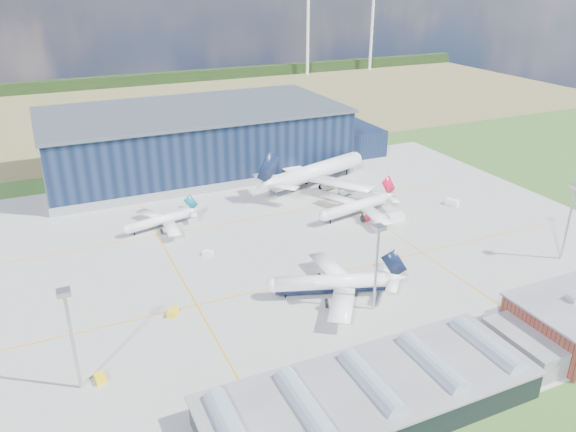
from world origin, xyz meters
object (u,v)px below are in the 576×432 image
object	(u,v)px
gse_cart_a	(326,218)
airliner_navy	(331,275)
gse_cart_b	(208,253)
car_b	(326,375)
light_mast_east	(571,210)
airliner_regional	(158,216)
airliner_widebody	(317,163)
gse_tug_c	(274,183)
light_mast_center	(377,254)
gse_van_b	(452,202)
gse_van_c	(495,315)
gse_tug_a	(100,378)
car_a	(417,346)
gse_tug_b	(173,313)
light_mast_west	(69,324)
airliner_red	(356,201)
hangar	(201,142)
gse_van_a	(395,217)

from	to	relation	value
gse_cart_a	airliner_navy	bearing A→B (deg)	-119.80
gse_cart_b	car_b	distance (m)	63.57
light_mast_east	airliner_regional	distance (m)	125.20
airliner_widebody	gse_tug_c	bearing A→B (deg)	137.00
light_mast_center	airliner_widebody	distance (m)	89.59
gse_van_b	gse_van_c	bearing A→B (deg)	-145.59
gse_tug_a	car_a	bearing A→B (deg)	-22.54
gse_tug_c	gse_van_b	bearing A→B (deg)	-22.01
gse_tug_c	gse_van_c	xyz separation A→B (m)	(12.12, -108.00, 0.40)
gse_tug_b	car_a	world-z (taller)	gse_tug_b
gse_van_b	gse_van_c	world-z (taller)	gse_van_c
light_mast_west	light_mast_center	size ratio (longest dim) A/B	1.00
airliner_widebody	gse_van_b	distance (m)	53.06
gse_tug_c	gse_van_c	size ratio (longest dim) A/B	0.72
airliner_red	gse_cart_a	xyz separation A→B (m)	(-10.37, 1.91, -5.13)
hangar	gse_van_a	size ratio (longest dim) A/B	24.56
airliner_regional	car_a	bearing A→B (deg)	100.51
airliner_navy	car_a	world-z (taller)	airliner_navy
gse_tug_b	gse_cart_b	distance (m)	32.22
airliner_navy	gse_tug_b	xyz separation A→B (m)	(-39.60, 8.07, -5.41)
gse_tug_b	gse_van_a	world-z (taller)	gse_van_a
hangar	gse_cart_a	bearing A→B (deg)	-72.47
light_mast_center	gse_tug_a	bearing A→B (deg)	179.65
airliner_red	gse_tug_c	world-z (taller)	airliner_red
airliner_widebody	car_a	distance (m)	106.97
light_mast_west	airliner_red	size ratio (longest dim) A/B	0.65
hangar	gse_tug_a	distance (m)	138.10
gse_tug_c	gse_cart_b	size ratio (longest dim) A/B	1.13
gse_cart_a	gse_tug_a	bearing A→B (deg)	-149.70
gse_tug_c	airliner_regional	bearing A→B (deg)	-136.34
light_mast_west	car_a	distance (m)	73.84
gse_tug_b	car_b	world-z (taller)	gse_tug_b
gse_tug_b	airliner_regional	bearing A→B (deg)	112.29
airliner_widebody	car_b	distance (m)	115.18
airliner_regional	gse_van_a	world-z (taller)	airliner_regional
gse_van_a	gse_cart_b	distance (m)	65.42
gse_van_c	car_b	size ratio (longest dim) A/B	1.26
gse_cart_a	car_b	world-z (taller)	car_b
car_b	gse_tug_a	bearing A→B (deg)	51.69
light_mast_east	airliner_red	distance (m)	65.98
gse_cart_b	car_b	size ratio (longest dim) A/B	0.81
hangar	light_mast_west	bearing A→B (deg)	-116.71
light_mast_east	gse_cart_a	bearing A→B (deg)	132.73
gse_tug_b	gse_cart_b	size ratio (longest dim) A/B	1.06
hangar	gse_tug_a	world-z (taller)	hangar
light_mast_west	gse_cart_a	distance (m)	101.91
gse_cart_a	gse_van_c	size ratio (longest dim) A/B	0.56
gse_van_c	car_b	bearing A→B (deg)	92.28
gse_cart_a	gse_van_a	bearing A→B (deg)	-30.19
light_mast_center	airliner_navy	distance (m)	15.36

